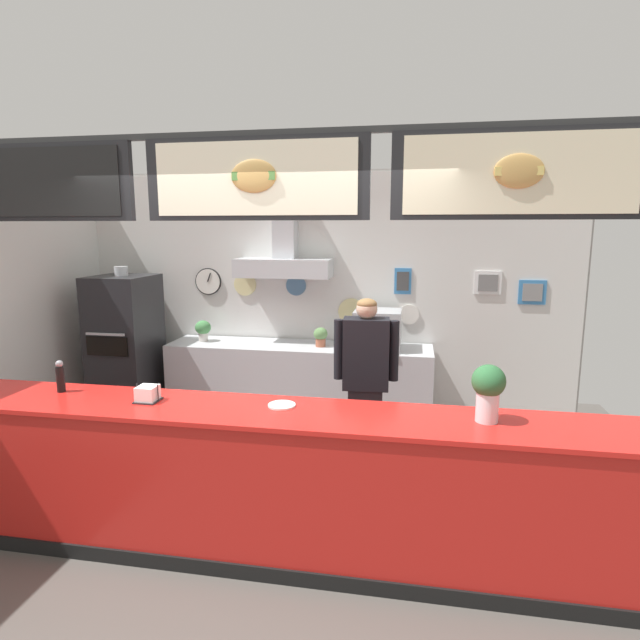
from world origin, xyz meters
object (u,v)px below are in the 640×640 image
(shop_worker, at_px, (366,385))
(potted_thyme, at_px, (203,329))
(basil_vase, at_px, (488,391))
(espresso_machine, at_px, (377,330))
(napkin_holder, at_px, (148,394))
(potted_sage, at_px, (321,336))
(pepper_grinder, at_px, (60,376))
(pizza_oven, at_px, (126,351))
(condiment_plate, at_px, (282,405))

(shop_worker, xyz_separation_m, potted_thyme, (-1.93, 1.17, 0.19))
(potted_thyme, bearing_deg, basil_vase, -39.23)
(espresso_machine, height_order, napkin_holder, espresso_machine)
(shop_worker, bearing_deg, potted_sage, -66.19)
(napkin_holder, height_order, pepper_grinder, pepper_grinder)
(basil_vase, height_order, pepper_grinder, basil_vase)
(pizza_oven, bearing_deg, espresso_machine, 5.28)
(condiment_plate, bearing_deg, basil_vase, -1.96)
(pizza_oven, bearing_deg, shop_worker, -18.11)
(espresso_machine, bearing_deg, basil_vase, -69.98)
(espresso_machine, relative_size, napkin_holder, 3.34)
(espresso_machine, height_order, potted_thyme, espresso_machine)
(pizza_oven, distance_m, potted_thyme, 0.86)
(shop_worker, height_order, napkin_holder, shop_worker)
(potted_thyme, relative_size, condiment_plate, 1.30)
(pizza_oven, bearing_deg, condiment_plate, -40.44)
(pizza_oven, relative_size, napkin_holder, 11.11)
(potted_thyme, height_order, potted_sage, potted_thyme)
(espresso_machine, height_order, potted_sage, espresso_machine)
(pizza_oven, distance_m, espresso_machine, 2.76)
(potted_sage, xyz_separation_m, condiment_plate, (0.13, -2.18, -0.01))
(pizza_oven, relative_size, basil_vase, 5.01)
(potted_thyme, xyz_separation_m, condiment_plate, (1.47, -2.21, -0.03))
(napkin_holder, distance_m, basil_vase, 2.20)
(espresso_machine, xyz_separation_m, napkin_holder, (-1.38, -2.24, -0.05))
(espresso_machine, relative_size, potted_thyme, 2.24)
(pizza_oven, xyz_separation_m, pepper_grinder, (0.64, -1.91, 0.29))
(napkin_holder, bearing_deg, pepper_grinder, 173.49)
(pizza_oven, distance_m, basil_vase, 4.07)
(potted_sage, distance_m, basil_vase, 2.64)
(shop_worker, relative_size, potted_thyme, 6.77)
(shop_worker, relative_size, napkin_holder, 10.07)
(basil_vase, distance_m, condiment_plate, 1.30)
(napkin_holder, bearing_deg, potted_thyme, 103.92)
(pizza_oven, bearing_deg, potted_sage, 6.79)
(espresso_machine, distance_m, potted_sage, 0.61)
(potted_thyme, bearing_deg, pepper_grinder, -93.80)
(shop_worker, xyz_separation_m, napkin_holder, (-1.37, -1.10, 0.20))
(condiment_plate, bearing_deg, potted_thyme, 123.74)
(napkin_holder, relative_size, pepper_grinder, 0.69)
(pizza_oven, bearing_deg, potted_thyme, 19.76)
(potted_sage, height_order, pepper_grinder, pepper_grinder)
(pizza_oven, xyz_separation_m, shop_worker, (2.71, -0.89, 0.03))
(potted_sage, bearing_deg, pizza_oven, -173.21)
(shop_worker, height_order, basil_vase, shop_worker)
(shop_worker, distance_m, napkin_holder, 1.77)
(pizza_oven, relative_size, potted_thyme, 7.46)
(shop_worker, bearing_deg, espresso_machine, -94.26)
(basil_vase, bearing_deg, condiment_plate, 178.04)
(shop_worker, distance_m, potted_thyme, 2.27)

